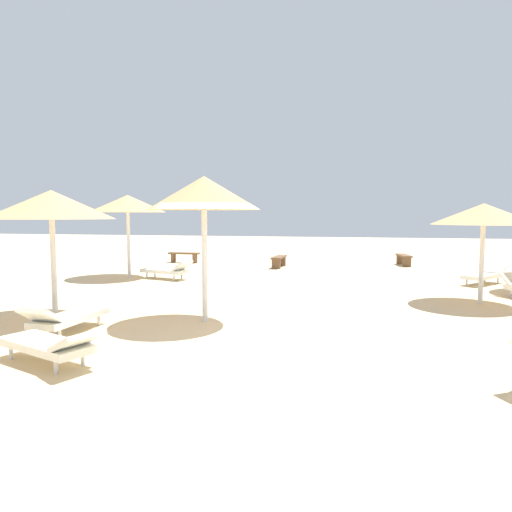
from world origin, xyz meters
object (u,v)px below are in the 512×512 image
(parasol_2, at_px, (128,204))
(parasol_5, at_px, (484,214))
(lounger_6, at_px, (66,317))
(lounger_3, at_px, (485,275))
(parasol_6, at_px, (51,205))
(lounger_2, at_px, (167,270))
(bench_0, at_px, (184,255))
(bench_2, at_px, (404,258))
(bench_1, at_px, (279,259))
(parasol_8, at_px, (204,194))
(lounger_1, at_px, (51,344))

(parasol_2, relative_size, parasol_5, 1.17)
(lounger_6, bearing_deg, lounger_3, 42.81)
(parasol_5, distance_m, parasol_6, 10.31)
(parasol_2, height_order, lounger_2, parasol_2)
(parasol_2, xyz_separation_m, lounger_6, (2.80, -7.83, -2.35))
(bench_0, bearing_deg, parasol_2, -90.45)
(lounger_2, height_order, bench_2, lounger_2)
(lounger_3, bearing_deg, lounger_6, -137.19)
(parasol_2, xyz_separation_m, parasol_5, (11.26, -2.80, -0.38))
(parasol_2, height_order, bench_1, parasol_2)
(parasol_8, height_order, bench_0, parasol_8)
(lounger_2, height_order, lounger_6, lounger_2)
(lounger_6, xyz_separation_m, bench_1, (2.00, 12.13, 0.03))
(bench_0, bearing_deg, parasol_5, -35.92)
(parasol_6, bearing_deg, bench_2, 56.90)
(lounger_6, xyz_separation_m, bench_0, (-2.76, 13.17, 0.03))
(lounger_3, bearing_deg, parasol_6, -144.50)
(parasol_6, bearing_deg, parasol_2, 104.35)
(lounger_1, distance_m, bench_2, 17.12)
(parasol_2, bearing_deg, parasol_8, -51.07)
(bench_2, bearing_deg, lounger_3, -68.87)
(lounger_2, height_order, lounger_3, lounger_2)
(parasol_2, height_order, parasol_8, parasol_8)
(lounger_1, distance_m, lounger_6, 1.93)
(parasol_8, height_order, bench_1, parasol_8)
(lounger_1, bearing_deg, parasol_8, 67.68)
(parasol_5, xyz_separation_m, bench_0, (-11.22, 8.13, -1.93))
(bench_1, bearing_deg, parasol_5, -47.67)
(bench_0, xyz_separation_m, bench_1, (4.76, -1.03, 0.00))
(parasol_6, distance_m, lounger_2, 6.74)
(parasol_8, height_order, lounger_6, parasol_8)
(parasol_5, bearing_deg, bench_2, 97.03)
(bench_2, bearing_deg, lounger_2, -142.44)
(lounger_3, xyz_separation_m, bench_0, (-12.20, 4.42, 0.04))
(lounger_2, distance_m, bench_2, 10.78)
(parasol_2, relative_size, bench_2, 1.93)
(bench_0, bearing_deg, parasol_8, -66.60)
(parasol_2, distance_m, parasol_5, 11.61)
(parasol_2, xyz_separation_m, parasol_6, (1.69, -6.61, -0.19))
(parasol_6, xyz_separation_m, lounger_2, (-0.10, 6.38, -2.16))
(bench_0, distance_m, bench_2, 10.15)
(lounger_3, bearing_deg, parasol_5, -104.70)
(lounger_6, xyz_separation_m, bench_2, (7.34, 14.17, 0.03))
(lounger_1, xyz_separation_m, bench_0, (-3.68, 14.86, 0.04))
(lounger_1, bearing_deg, parasol_2, 111.35)
(parasol_2, xyz_separation_m, bench_0, (0.04, 5.33, -2.31))
(parasol_8, relative_size, lounger_6, 1.58)
(parasol_8, height_order, lounger_1, parasol_8)
(parasol_5, bearing_deg, lounger_3, 75.30)
(parasol_6, relative_size, bench_2, 1.81)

